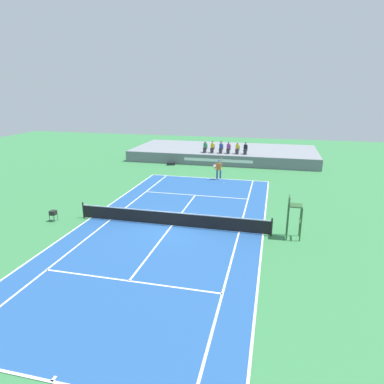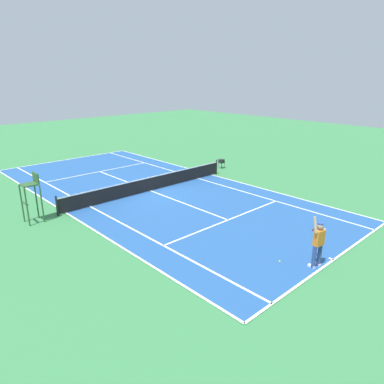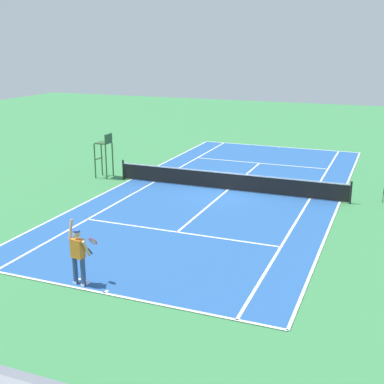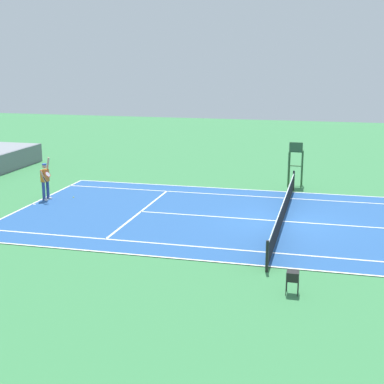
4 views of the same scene
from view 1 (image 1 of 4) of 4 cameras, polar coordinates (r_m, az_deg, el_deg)
ground_plane at (r=21.00m, az=-3.42°, el=-5.73°), size 80.00×80.00×0.00m
court at (r=21.00m, az=-3.42°, el=-5.70°), size 11.08×23.88×0.03m
net at (r=20.80m, az=-3.45°, el=-4.40°), size 11.98×0.10×1.07m
barrier_wall at (r=36.97m, az=4.36°, el=5.23°), size 21.27×0.25×1.19m
bleacher_platform at (r=41.57m, az=5.43°, el=6.51°), size 21.27×9.24×1.19m
spectator_seated_0 at (r=38.29m, az=2.19°, el=7.51°), size 0.44×0.60×1.26m
spectator_seated_1 at (r=38.14m, az=3.41°, el=7.46°), size 0.44×0.60×1.26m
spectator_seated_2 at (r=37.99m, az=4.85°, el=7.39°), size 0.44×0.60×1.26m
spectator_seated_3 at (r=37.87m, az=6.10°, el=7.32°), size 0.44×0.60×1.26m
spectator_seated_4 at (r=37.76m, az=7.57°, el=7.24°), size 0.44×0.60×1.26m
spectator_seated_5 at (r=37.68m, az=8.90°, el=7.17°), size 0.44×0.60×1.26m
tennis_player at (r=31.34m, az=4.48°, el=3.83°), size 0.81×0.62×2.08m
tennis_ball at (r=30.41m, az=5.37°, el=1.53°), size 0.07×0.07×0.07m
umpire_chair at (r=19.67m, az=16.61°, el=-3.18°), size 0.77×0.77×2.44m
equipment_bag at (r=37.50m, az=-3.54°, el=4.73°), size 0.95×0.64×0.32m
ball_hopper at (r=23.26m, az=-22.19°, el=-3.21°), size 0.36×0.36×0.70m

